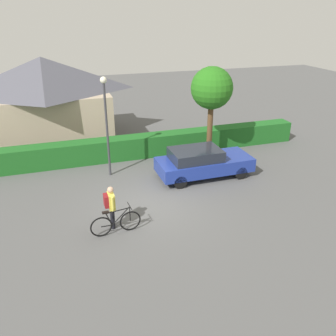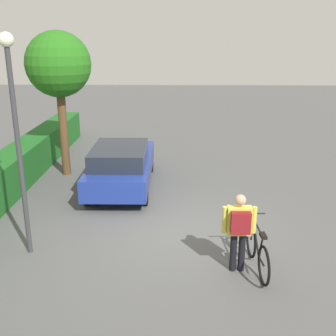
{
  "view_description": "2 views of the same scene",
  "coord_description": "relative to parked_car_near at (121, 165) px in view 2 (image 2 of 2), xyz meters",
  "views": [
    {
      "loc": [
        -3.02,
        -11.4,
        6.91
      ],
      "look_at": [
        0.86,
        0.56,
        1.22
      ],
      "focal_mm": 37.57,
      "sensor_mm": 36.0,
      "label": 1
    },
    {
      "loc": [
        -8.67,
        0.15,
        4.34
      ],
      "look_at": [
        1.54,
        0.37,
        1.05
      ],
      "focal_mm": 43.78,
      "sensor_mm": 36.0,
      "label": 2
    }
  ],
  "objects": [
    {
      "name": "ground_plane",
      "position": [
        -2.86,
        -1.79,
        -0.71
      ],
      "size": [
        60.0,
        60.0,
        0.0
      ],
      "primitive_type": "plane",
      "color": "#525252"
    },
    {
      "name": "parked_car_near",
      "position": [
        0.0,
        0.0,
        0.0
      ],
      "size": [
        4.24,
        1.75,
        1.35
      ],
      "color": "navy",
      "rests_on": "ground"
    },
    {
      "name": "bicycle",
      "position": [
        -4.47,
        -3.2,
        -0.3
      ],
      "size": [
        1.73,
        0.5,
        0.97
      ],
      "color": "black",
      "rests_on": "ground"
    },
    {
      "name": "person_rider",
      "position": [
        -4.55,
        -2.82,
        0.24
      ],
      "size": [
        0.35,
        0.64,
        1.57
      ],
      "color": "black",
      "rests_on": "ground"
    },
    {
      "name": "street_lamp",
      "position": [
        -3.9,
        1.44,
        2.13
      ],
      "size": [
        0.28,
        0.28,
        4.42
      ],
      "color": "#38383D",
      "rests_on": "ground"
    },
    {
      "name": "tree_kerbside",
      "position": [
        1.22,
        1.99,
        2.77
      ],
      "size": [
        2.0,
        2.0,
        4.53
      ],
      "color": "brown",
      "rests_on": "ground"
    }
  ]
}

